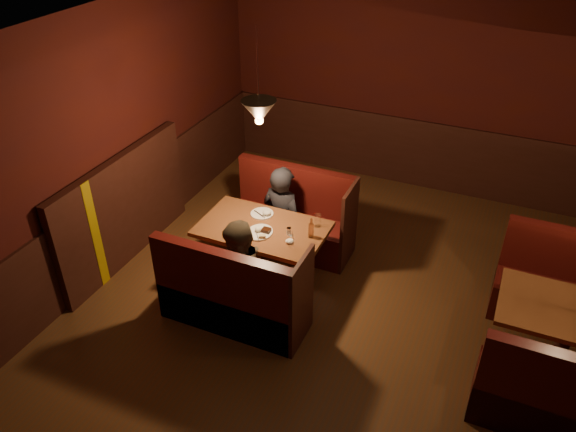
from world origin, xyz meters
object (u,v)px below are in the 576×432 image
at_px(main_table, 264,240).
at_px(second_bench_far, 567,295).
at_px(main_bench_near, 232,301).
at_px(second_table, 569,327).
at_px(diner_b, 242,258).
at_px(diner_a, 283,199).
at_px(main_bench_far, 293,222).
at_px(second_bench_near, 564,407).

distance_m(main_table, second_bench_far, 3.18).
distance_m(main_bench_near, second_bench_far, 3.41).
bearing_deg(second_table, main_table, 178.71).
relative_size(main_table, diner_b, 0.93).
relative_size(main_table, diner_a, 0.90).
relative_size(main_bench_far, second_bench_near, 1.07).
height_order(second_table, second_bench_near, second_bench_near).
height_order(second_bench_far, second_bench_near, same).
bearing_deg(main_bench_near, diner_b, 80.25).
distance_m(main_bench_near, second_bench_near, 3.08).
bearing_deg(main_bench_near, second_bench_far, 25.41).
distance_m(main_table, second_table, 3.07).
bearing_deg(second_bench_far, second_table, -92.20).
bearing_deg(second_bench_far, main_table, -167.49).
bearing_deg(main_table, second_bench_far, 12.51).
height_order(main_bench_near, second_bench_near, main_bench_near).
bearing_deg(main_table, second_table, -1.29).
bearing_deg(diner_a, main_bench_near, 105.10).
bearing_deg(second_table, second_bench_far, 87.80).
distance_m(main_bench_near, diner_a, 1.43).
bearing_deg(second_table, second_bench_near, -87.80).
xyz_separation_m(main_table, diner_a, (-0.04, 0.58, 0.19)).
distance_m(main_table, second_bench_near, 3.22).
bearing_deg(main_bench_near, diner_a, 92.36).
height_order(diner_a, diner_b, diner_a).
xyz_separation_m(main_bench_near, diner_a, (-0.06, 1.36, 0.43)).
distance_m(second_bench_far, diner_b, 3.33).
relative_size(main_bench_far, main_bench_near, 1.00).
bearing_deg(main_bench_far, second_bench_near, -27.43).
distance_m(main_bench_far, second_bench_far, 3.09).
height_order(main_table, diner_a, diner_a).
distance_m(main_table, main_bench_far, 0.81).
bearing_deg(main_bench_far, second_table, -15.43).
height_order(main_bench_near, second_bench_far, main_bench_near).
bearing_deg(main_bench_near, main_bench_far, 90.00).
bearing_deg(main_table, diner_b, -85.24).
bearing_deg(diner_b, diner_a, 80.17).
bearing_deg(second_table, diner_a, 168.14).
xyz_separation_m(main_bench_near, diner_b, (0.03, 0.19, 0.41)).
xyz_separation_m(main_table, second_bench_far, (3.10, 0.69, -0.25)).
bearing_deg(diner_b, second_bench_near, -18.69).
height_order(second_table, second_bench_far, second_bench_far).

